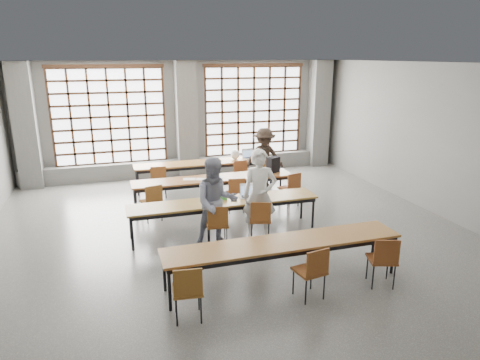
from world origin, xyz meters
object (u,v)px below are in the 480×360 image
at_px(phone, 234,201).
at_px(red_pouch, 187,287).
at_px(chair_back_mid, 239,172).
at_px(student_back, 264,158).
at_px(desk_row_b, 214,180).
at_px(chair_mid_left, 152,199).
at_px(chair_front_right, 260,217).
at_px(chair_mid_right, 291,186).
at_px(chair_near_right, 384,257).
at_px(chair_near_mid, 313,268).
at_px(chair_near_left, 188,288).
at_px(green_box, 221,198).
at_px(desk_row_c, 224,204).
at_px(desk_row_d, 284,245).
at_px(mouse, 267,196).
at_px(plastic_bag, 235,154).
at_px(student_male, 260,195).
at_px(backpack, 273,165).
at_px(desk_row_a, 205,164).
at_px(laptop_front, 248,194).
at_px(laptop_back, 249,156).
at_px(student_female, 216,202).
at_px(chair_mid_centre, 236,191).
at_px(chair_front_left, 217,222).
at_px(chair_back_right, 265,170).
at_px(chair_back_left, 159,178).

relative_size(phone, red_pouch, 0.65).
distance_m(chair_back_mid, student_back, 0.86).
distance_m(desk_row_b, chair_mid_left, 1.70).
distance_m(chair_back_mid, phone, 3.07).
bearing_deg(chair_front_right, desk_row_b, 98.92).
bearing_deg(chair_mid_left, chair_mid_right, -0.01).
relative_size(desk_row_b, chair_near_right, 4.55).
xyz_separation_m(chair_near_mid, student_back, (1.37, 5.81, 0.31)).
distance_m(chair_near_left, green_box, 3.23).
bearing_deg(desk_row_c, desk_row_d, -80.15).
bearing_deg(phone, chair_near_left, -118.24).
relative_size(desk_row_c, green_box, 16.00).
bearing_deg(chair_back_mid, mouse, -94.66).
xyz_separation_m(chair_near_right, plastic_bag, (-0.60, 6.36, 0.34)).
relative_size(student_male, phone, 14.51).
distance_m(chair_mid_left, backpack, 3.27).
height_order(desk_row_d, backpack, backpack).
bearing_deg(chair_near_left, plastic_bag, 67.85).
height_order(student_male, backpack, student_male).
relative_size(desk_row_a, laptop_front, 9.41).
bearing_deg(desk_row_c, green_box, 122.01).
height_order(laptop_back, green_box, laptop_back).
xyz_separation_m(chair_mid_left, student_back, (3.35, 1.79, 0.31)).
height_order(chair_near_left, phone, chair_near_left).
bearing_deg(phone, chair_near_mid, -81.33).
height_order(desk_row_a, chair_near_mid, chair_near_mid).
bearing_deg(student_female, green_box, 70.12).
xyz_separation_m(laptop_front, laptop_back, (1.15, 3.42, 0.00)).
bearing_deg(desk_row_c, mouse, -1.21).
bearing_deg(chair_mid_centre, chair_front_left, -117.28).
bearing_deg(chair_near_mid, desk_row_d, 108.72).
height_order(chair_mid_centre, red_pouch, chair_mid_centre).
distance_m(chair_mid_left, student_back, 3.81).
bearing_deg(laptop_front, red_pouch, -122.72).
bearing_deg(phone, chair_back_right, 58.61).
distance_m(chair_mid_left, chair_near_right, 5.16).
bearing_deg(chair_front_left, laptop_back, 64.04).
height_order(desk_row_a, chair_mid_left, chair_mid_left).
bearing_deg(desk_row_a, student_back, -17.35).
bearing_deg(desk_row_b, chair_near_mid, -85.04).
xyz_separation_m(desk_row_b, backpack, (1.60, 0.05, 0.27)).
xyz_separation_m(student_male, phone, (-0.42, 0.40, -0.21)).
bearing_deg(desk_row_d, chair_front_left, 113.36).
bearing_deg(red_pouch, desk_row_b, 71.69).
bearing_deg(desk_row_b, plastic_bag, 58.06).
height_order(desk_row_c, chair_front_right, chair_front_right).
height_order(laptop_back, plastic_bag, plastic_bag).
bearing_deg(laptop_back, plastic_bag, -172.35).
bearing_deg(chair_mid_left, chair_back_right, 26.63).
height_order(chair_back_left, chair_back_mid, same).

